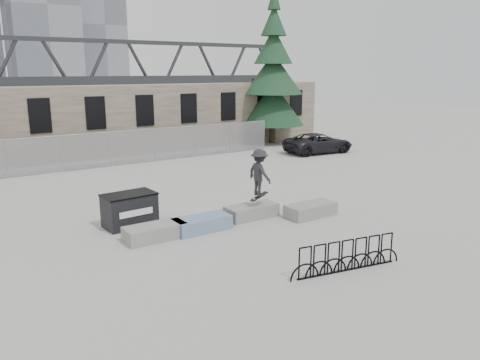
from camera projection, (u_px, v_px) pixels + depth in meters
name	position (u px, v px, depth m)	size (l,w,h in m)	color
ground	(227.00, 223.00, 17.07)	(120.00, 120.00, 0.00)	#A1A19D
stone_wall	(90.00, 122.00, 29.68)	(36.00, 2.58, 4.50)	#675A4C
chainlink_fence	(111.00, 149.00, 26.93)	(22.06, 0.06, 2.02)	gray
planter_far_left	(155.00, 231.00, 15.40)	(2.00, 0.90, 0.49)	gray
planter_center_left	(202.00, 223.00, 16.24)	(2.00, 0.90, 0.49)	#34639E
planter_center_right	(251.00, 211.00, 17.67)	(2.00, 0.90, 0.49)	gray
planter_offset	(311.00, 209.00, 17.84)	(2.00, 0.90, 0.49)	gray
dumpster	(130.00, 210.00, 16.65)	(1.89, 1.23, 1.20)	black
bike_rack	(347.00, 256.00, 12.93)	(3.54, 0.72, 0.90)	black
spruce_tree	(273.00, 80.00, 34.90)	(4.76, 4.76, 11.50)	#38281E
truss_bridge	(79.00, 80.00, 66.00)	(70.00, 3.00, 9.80)	#2D3033
suv	(319.00, 143.00, 31.46)	(2.22, 4.81, 1.34)	black
skateboarder	(260.00, 173.00, 17.31)	(0.80, 1.17, 1.91)	#252527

